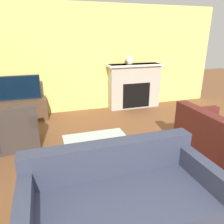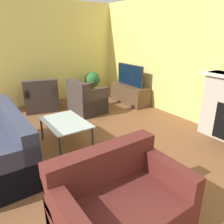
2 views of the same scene
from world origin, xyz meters
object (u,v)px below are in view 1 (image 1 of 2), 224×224
armchair_accent (16,131)px  coffee_table (97,143)px  tv (18,88)px  couch_sectional (121,202)px  couch_loveseat (215,139)px  mantel_clock (129,60)px

armchair_accent → coffee_table: (1.24, -1.08, 0.10)m
tv → couch_sectional: bearing=-71.2°
couch_sectional → tv: bearing=108.8°
couch_loveseat → armchair_accent: (-3.21, 1.36, 0.01)m
couch_loveseat → mantel_clock: 3.07m
couch_loveseat → mantel_clock: (-0.41, 2.87, 1.03)m
couch_loveseat → coffee_table: couch_loveseat is taller
couch_sectional → mantel_clock: bearing=67.1°
mantel_clock → armchair_accent: bearing=-151.7°
couch_loveseat → mantel_clock: mantel_clock is taller
couch_sectional → coffee_table: size_ratio=2.05×
coffee_table → mantel_clock: size_ratio=4.36×
tv → armchair_accent: (0.01, -1.37, -0.49)m
tv → armchair_accent: tv is taller
armchair_accent → coffee_table: size_ratio=0.85×
couch_loveseat → mantel_clock: bearing=8.2°
armchair_accent → mantel_clock: size_ratio=3.70×
armchair_accent → mantel_clock: mantel_clock is taller
couch_sectional → armchair_accent: bearing=118.5°
couch_sectional → armchair_accent: same height
couch_sectional → coffee_table: bearing=88.7°
couch_loveseat → coffee_table: bearing=81.9°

